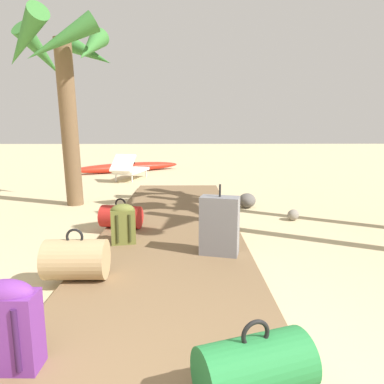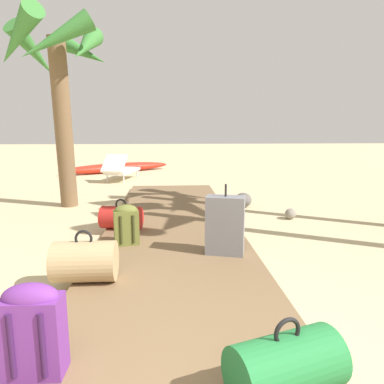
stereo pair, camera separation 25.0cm
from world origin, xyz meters
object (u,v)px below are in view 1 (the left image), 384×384
(duffel_bag_tan, at_px, (76,259))
(backpack_olive, at_px, (123,223))
(lounge_chair, at_px, (130,169))
(backpack_purple, at_px, (9,323))
(kayak, at_px, (128,167))
(duffel_bag_green, at_px, (254,368))
(duffel_bag_red, at_px, (121,217))
(suitcase_grey, at_px, (219,226))
(palm_tree_far_left, at_px, (63,70))

(duffel_bag_tan, xyz_separation_m, backpack_olive, (0.26, 1.05, 0.07))
(backpack_olive, bearing_deg, lounge_chair, 98.35)
(backpack_purple, distance_m, kayak, 10.33)
(backpack_purple, height_order, kayak, backpack_purple)
(duffel_bag_tan, distance_m, duffel_bag_green, 2.07)
(duffel_bag_red, bearing_deg, kayak, 98.55)
(duffel_bag_red, distance_m, lounge_chair, 5.32)
(backpack_olive, height_order, duffel_bag_red, backpack_olive)
(suitcase_grey, bearing_deg, backpack_olive, 160.83)
(duffel_bag_red, xyz_separation_m, backpack_purple, (-0.09, -3.02, 0.13))
(duffel_bag_tan, bearing_deg, duffel_bag_green, -47.28)
(duffel_bag_green, distance_m, kayak, 10.79)
(duffel_bag_green, bearing_deg, duffel_bag_red, 111.74)
(backpack_olive, bearing_deg, duffel_bag_green, -65.98)
(duffel_bag_red, xyz_separation_m, duffel_bag_green, (1.30, -3.26, 0.01))
(kayak, bearing_deg, duffel_bag_tan, -83.73)
(duffel_bag_red, bearing_deg, duffel_bag_tan, -93.35)
(duffel_bag_tan, relative_size, backpack_olive, 1.15)
(suitcase_grey, bearing_deg, duffel_bag_green, -90.32)
(suitcase_grey, bearing_deg, palm_tree_far_left, 132.38)
(backpack_olive, bearing_deg, kayak, 98.91)
(kayak, bearing_deg, backpack_purple, -84.45)
(duffel_bag_green, relative_size, palm_tree_far_left, 0.20)
(backpack_olive, relative_size, lounge_chair, 0.30)
(suitcase_grey, distance_m, kayak, 8.70)
(backpack_purple, bearing_deg, kayak, 95.55)
(duffel_bag_red, distance_m, kayak, 7.34)
(palm_tree_far_left, bearing_deg, backpack_purple, -75.90)
(lounge_chair, bearing_deg, backpack_purple, -85.68)
(backpack_purple, distance_m, duffel_bag_green, 1.42)
(kayak, bearing_deg, lounge_chair, -79.40)
(duffel_bag_tan, relative_size, backpack_purple, 1.02)
(duffel_bag_green, xyz_separation_m, palm_tree_far_left, (-2.59, 5.02, 2.28))
(duffel_bag_green, distance_m, palm_tree_far_left, 6.10)
(duffel_bag_tan, relative_size, lounge_chair, 0.35)
(backpack_olive, distance_m, duffel_bag_green, 2.81)
(duffel_bag_red, height_order, kayak, duffel_bag_red)
(duffel_bag_green, xyz_separation_m, lounge_chair, (-2.02, 8.53, 0.08))
(palm_tree_far_left, height_order, lounge_chair, palm_tree_far_left)
(duffel_bag_green, distance_m, lounge_chair, 8.77)
(duffel_bag_red, relative_size, kayak, 0.17)
(duffel_bag_red, distance_m, duffel_bag_green, 3.51)
(duffel_bag_tan, relative_size, palm_tree_far_left, 0.17)
(suitcase_grey, bearing_deg, backpack_purple, -126.17)
(lounge_chair, bearing_deg, backpack_olive, -81.65)
(backpack_purple, relative_size, palm_tree_far_left, 0.16)
(suitcase_grey, relative_size, backpack_purple, 1.43)
(suitcase_grey, xyz_separation_m, duffel_bag_green, (-0.01, -2.17, -0.16))
(backpack_olive, height_order, backpack_purple, backpack_purple)
(duffel_bag_red, xyz_separation_m, palm_tree_far_left, (-1.29, 1.76, 2.29))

